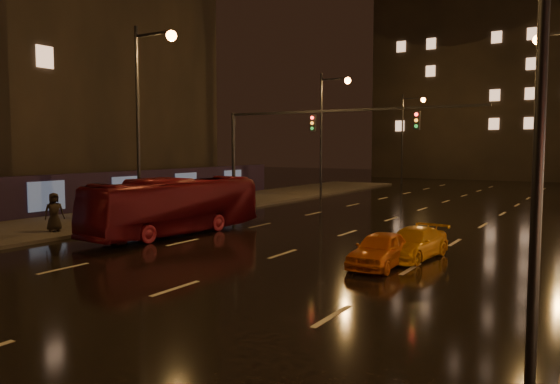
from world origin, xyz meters
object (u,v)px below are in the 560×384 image
bus_red (175,206)px  pedestrian_c (54,212)px  taxi_near (380,250)px  taxi_far (413,243)px

bus_red → pedestrian_c: size_ratio=5.25×
taxi_near → pedestrian_c: size_ratio=1.93×
taxi_near → bus_red: bearing=170.0°
taxi_far → pedestrian_c: pedestrian_c is taller
taxi_far → pedestrian_c: (-16.05, -3.33, 0.50)m
bus_red → taxi_near: bearing=-4.5°
taxi_near → taxi_far: 2.09m
bus_red → taxi_near: size_ratio=2.72×
bus_red → taxi_near: (10.82, -1.75, -0.73)m
taxi_far → pedestrian_c: 16.40m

